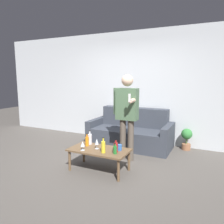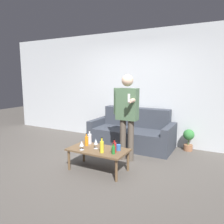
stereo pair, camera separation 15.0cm
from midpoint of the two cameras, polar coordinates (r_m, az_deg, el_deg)
The scene contains 14 objects.
ground_plane at distance 3.98m, azimuth -4.39°, elevation -14.59°, with size 16.00×16.00×0.00m, color #514C47.
wall_back at distance 5.45m, azimuth 6.87°, elevation 6.42°, with size 8.00×0.06×2.70m.
couch at distance 5.14m, azimuth 6.16°, elevation -5.49°, with size 1.88×0.89×0.87m.
coffee_table at distance 3.80m, azimuth -2.48°, elevation -10.22°, with size 1.02×0.54×0.38m.
bottle_orange at distance 4.04m, azimuth -4.81°, elevation -6.92°, with size 0.07×0.07×0.26m.
bottle_green at distance 3.95m, azimuth -5.58°, elevation -7.48°, with size 0.06×0.06×0.23m.
bottle_dark at distance 3.60m, azimuth 1.81°, elevation -9.18°, with size 0.07×0.07×0.22m.
bottle_yellow at distance 3.53m, azimuth 1.60°, elevation -9.80°, with size 0.06×0.06×0.18m.
bottle_red at distance 3.57m, azimuth -1.46°, elevation -9.03°, with size 0.07×0.07×0.26m.
wine_glass_near at distance 3.76m, azimuth -3.10°, elevation -7.76°, with size 0.07×0.07×0.18m.
wine_glass_far at distance 3.72m, azimuth -6.79°, elevation -8.27°, with size 0.08×0.08×0.15m.
cup_on_table at distance 3.70m, azimuth 2.85°, elevation -9.25°, with size 0.08×0.08×0.10m.
person_standing_front at distance 4.12m, azimuth 4.92°, elevation 0.36°, with size 0.49×0.42×1.65m.
potted_plant at distance 5.11m, azimuth 20.17°, elevation -6.42°, with size 0.24×0.24×0.48m.
Camera 2 is at (2.03, -3.04, 1.59)m, focal length 35.00 mm.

